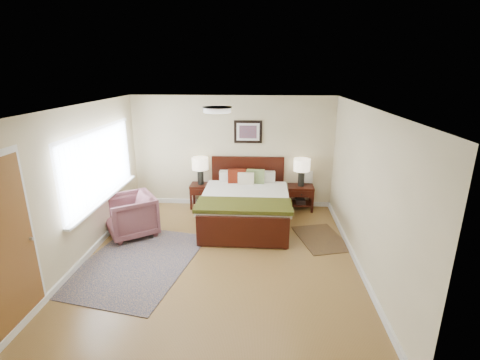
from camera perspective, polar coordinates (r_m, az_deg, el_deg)
The scene contains 18 objects.
floor at distance 5.97m, azimuth -3.27°, elevation -12.76°, with size 5.00×5.00×0.00m, color brown.
back_wall at distance 7.84m, azimuth -1.25°, elevation 4.59°, with size 4.50×0.04×2.50m, color beige.
front_wall at distance 3.22m, azimuth -9.18°, elevation -15.90°, with size 4.50×0.04×2.50m, color beige.
left_wall at distance 6.14m, azimuth -24.81°, elevation -0.78°, with size 0.04×5.00×2.50m, color beige.
right_wall at distance 5.64m, azimuth 19.85°, elevation -1.75°, with size 0.04×5.00×2.50m, color beige.
ceiling at distance 5.18m, azimuth -3.76°, elevation 11.85°, with size 4.50×5.00×0.02m, color white.
window at distance 6.68m, azimuth -21.79°, elevation 2.12°, with size 0.11×2.72×1.32m.
door at distance 4.85m, azimuth -33.97°, elevation -9.30°, with size 0.06×1.00×2.18m.
ceil_fixture at distance 5.18m, azimuth -3.75°, elevation 11.46°, with size 0.44×0.44×0.08m.
bed at distance 7.03m, azimuth 0.90°, elevation -3.13°, with size 1.75×2.12×1.14m.
wall_art at distance 7.70m, azimuth 1.33°, elevation 7.91°, with size 0.62×0.05×0.50m.
nightstand_left at distance 7.92m, azimuth -6.44°, elevation -1.56°, with size 0.46×0.42×0.55m.
nightstand_right at distance 7.88m, azimuth 9.87°, elevation -2.42°, with size 0.56×0.42×0.56m.
lamp_left at distance 7.78m, azimuth -6.55°, elevation 2.34°, with size 0.36×0.36×0.61m.
lamp_right at distance 7.70m, azimuth 10.11°, elevation 2.10°, with size 0.36×0.36×0.61m.
armchair at distance 6.91m, azimuth -17.48°, elevation -5.57°, with size 0.84×0.86×0.78m, color brown.
rug_persian at distance 6.10m, azimuth -16.54°, elevation -12.78°, with size 1.68×2.37×0.01m, color #0D1D44.
rug_navy at distance 6.77m, azimuth 13.14°, elevation -9.31°, with size 0.77×1.16×0.01m, color black.
Camera 1 is at (0.67, -5.11, 3.02)m, focal length 26.00 mm.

